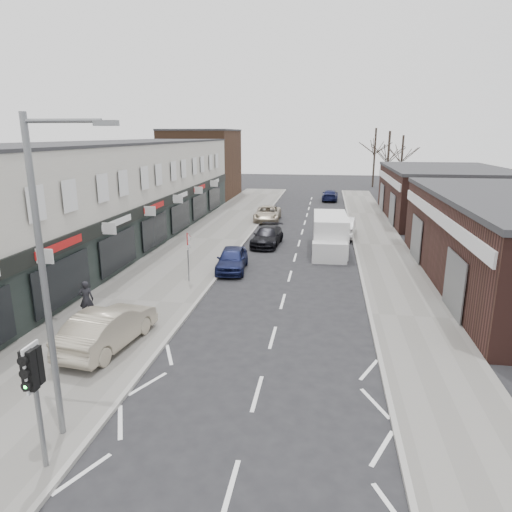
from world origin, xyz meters
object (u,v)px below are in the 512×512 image
at_px(warning_sign, 188,242).
at_px(pedestrian, 86,299).
at_px(parked_car_right_b, 330,226).
at_px(parked_car_right_c, 330,195).
at_px(sedan_on_pavement, 108,328).
at_px(traffic_light, 34,378).
at_px(parked_car_left_b, 267,236).
at_px(parked_car_right_a, 344,226).
at_px(parked_car_left_a, 232,259).
at_px(parked_car_left_c, 268,214).
at_px(white_van, 330,235).
at_px(street_lamp, 49,267).

relative_size(warning_sign, pedestrian, 1.67).
relative_size(parked_car_right_b, parked_car_right_c, 0.90).
distance_m(warning_sign, sedan_on_pavement, 8.06).
distance_m(traffic_light, sedan_on_pavement, 6.43).
relative_size(warning_sign, parked_car_right_c, 0.61).
bearing_deg(parked_car_right_b, warning_sign, 56.96).
distance_m(parked_car_left_b, parked_car_right_a, 6.62).
xyz_separation_m(parked_car_left_a, parked_car_right_a, (6.62, 10.25, 0.10)).
distance_m(parked_car_left_b, parked_car_left_c, 9.34).
relative_size(white_van, parked_car_right_c, 1.41).
distance_m(white_van, parked_car_left_a, 7.77).
height_order(sedan_on_pavement, parked_car_left_a, sedan_on_pavement).
relative_size(traffic_light, parked_car_left_a, 0.78).
distance_m(traffic_light, parked_car_right_c, 46.91).
height_order(traffic_light, pedestrian, traffic_light).
height_order(white_van, parked_car_right_a, white_van).
xyz_separation_m(white_van, parked_car_left_c, (-5.56, 10.31, -0.47)).
distance_m(warning_sign, parked_car_right_a, 15.40).
bearing_deg(pedestrian, parked_car_right_a, -140.09).
xyz_separation_m(street_lamp, parked_car_right_b, (6.73, 26.27, -3.94)).
bearing_deg(sedan_on_pavement, street_lamp, 111.88).
height_order(traffic_light, warning_sign, traffic_light).
bearing_deg(parked_car_right_b, traffic_light, 72.10).
bearing_deg(parked_car_left_b, parked_car_right_a, 38.49).
bearing_deg(parked_car_left_a, warning_sign, -128.68).
distance_m(white_van, parked_car_right_b, 5.48).
xyz_separation_m(pedestrian, parked_car_left_a, (4.56, 8.09, -0.25)).
relative_size(traffic_light, parked_car_left_c, 0.65).
bearing_deg(parked_car_right_a, parked_car_left_a, 63.04).
height_order(pedestrian, parked_car_left_a, pedestrian).
relative_size(warning_sign, white_van, 0.43).
bearing_deg(white_van, parked_car_left_c, 116.35).
height_order(traffic_light, parked_car_left_b, traffic_light).
distance_m(street_lamp, parked_car_right_c, 45.86).
distance_m(sedan_on_pavement, pedestrian, 3.27).
bearing_deg(parked_car_left_a, parked_car_left_c, 85.46).
bearing_deg(parked_car_left_b, parked_car_right_b, 48.67).
distance_m(parked_car_left_c, parked_car_right_c, 15.15).
height_order(warning_sign, white_van, warning_sign).
distance_m(street_lamp, warning_sign, 13.04).
bearing_deg(parked_car_left_b, parked_car_left_c, 100.95).
xyz_separation_m(street_lamp, parked_car_right_a, (7.75, 25.64, -3.84)).
bearing_deg(parked_car_left_b, street_lamp, -92.50).
height_order(parked_car_right_a, parked_car_right_b, parked_car_right_a).
bearing_deg(white_van, parked_car_right_a, 75.56).
relative_size(white_van, parked_car_left_c, 1.30).
bearing_deg(traffic_light, parked_car_right_c, 81.91).
height_order(parked_car_left_a, parked_car_left_b, parked_car_left_a).
xyz_separation_m(white_van, sedan_on_pavement, (-7.94, -15.94, -0.28)).
height_order(traffic_light, parked_car_left_a, traffic_light).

